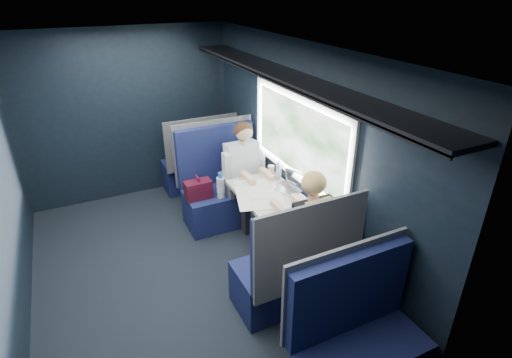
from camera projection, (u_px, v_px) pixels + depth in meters
name	position (u px, v px, depth m)	size (l,w,h in m)	color
ground	(179.00, 276.00, 4.21)	(2.80, 4.20, 0.01)	black
room_shell	(168.00, 145.00, 3.56)	(3.00, 4.40, 2.40)	black
table	(267.00, 200.00, 4.31)	(0.62, 1.00, 0.74)	#54565E
seat_bay_near	(222.00, 190.00, 5.04)	(1.04, 0.62, 1.26)	#0D133D
seat_bay_far	(293.00, 271.00, 3.65)	(1.04, 0.62, 1.26)	#0D133D
seat_row_front	(199.00, 163.00, 5.80)	(1.04, 0.51, 1.16)	#0D133D
seat_row_back	(357.00, 345.00, 2.91)	(1.04, 0.51, 1.16)	#0D133D
man	(246.00, 170.00, 4.88)	(0.53, 0.56, 1.32)	black
woman	(308.00, 226.00, 3.74)	(0.53, 0.56, 1.32)	black
papers	(259.00, 194.00, 4.28)	(0.48, 0.69, 0.01)	white
laptop	(291.00, 183.00, 4.37)	(0.32, 0.36, 0.23)	silver
bottle_small	(279.00, 171.00, 4.58)	(0.06, 0.06, 0.22)	silver
cup	(271.00, 170.00, 4.72)	(0.08, 0.08, 0.10)	white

